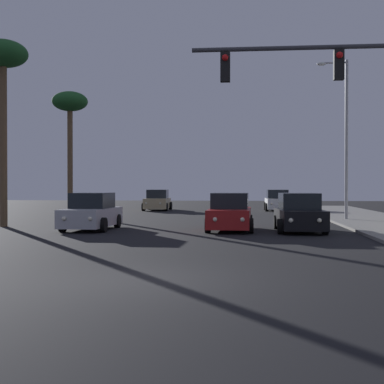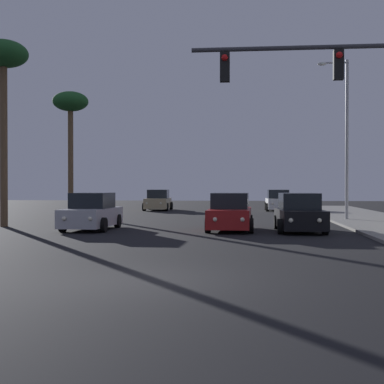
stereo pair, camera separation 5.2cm
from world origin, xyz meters
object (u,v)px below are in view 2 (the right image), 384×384
(car_tan, at_px, (158,201))
(palm_tree_mid, at_px, (70,108))
(car_red, at_px, (230,213))
(street_lamp, at_px, (345,131))
(car_silver, at_px, (92,213))
(car_black, at_px, (299,214))
(palm_tree_near, at_px, (3,65))
(traffic_light_mast, at_px, (353,96))
(car_white, at_px, (278,201))

(car_tan, xyz_separation_m, palm_tree_mid, (-4.71, -7.91, 6.49))
(car_red, relative_size, palm_tree_mid, 0.52)
(car_red, relative_size, street_lamp, 0.48)
(car_silver, distance_m, palm_tree_mid, 13.95)
(car_black, xyz_separation_m, car_tan, (-9.37, 19.50, 0.00))
(car_black, bearing_deg, street_lamp, -116.21)
(street_lamp, xyz_separation_m, palm_tree_near, (-17.40, -5.75, 2.81))
(car_silver, bearing_deg, car_red, -176.71)
(car_red, distance_m, palm_tree_mid, 17.07)
(car_silver, height_order, traffic_light_mast, traffic_light_mast)
(car_tan, relative_size, traffic_light_mast, 0.62)
(traffic_light_mast, bearing_deg, car_tan, 111.12)
(car_tan, bearing_deg, car_red, 106.07)
(car_tan, xyz_separation_m, street_lamp, (12.63, -12.16, 4.36))
(street_lamp, bearing_deg, palm_tree_near, -161.70)
(car_white, bearing_deg, traffic_light_mast, 90.38)
(car_white, relative_size, traffic_light_mast, 0.62)
(car_red, height_order, palm_tree_mid, palm_tree_mid)
(car_black, distance_m, palm_tree_near, 15.93)
(traffic_light_mast, bearing_deg, car_black, 97.07)
(car_black, relative_size, traffic_light_mast, 0.62)
(palm_tree_near, bearing_deg, car_tan, 75.09)
(car_red, xyz_separation_m, car_white, (3.37, 19.34, 0.00))
(car_tan, height_order, palm_tree_mid, palm_tree_mid)
(car_black, xyz_separation_m, palm_tree_mid, (-14.08, 11.58, 6.49))
(car_black, height_order, traffic_light_mast, traffic_light_mast)
(car_white, bearing_deg, street_lamp, 102.62)
(street_lamp, bearing_deg, car_silver, -150.39)
(car_tan, height_order, palm_tree_near, palm_tree_near)
(car_black, bearing_deg, traffic_light_mast, 94.84)
(palm_tree_mid, bearing_deg, traffic_light_mast, -51.20)
(car_white, relative_size, car_tan, 1.00)
(car_black, height_order, car_silver, same)
(car_white, distance_m, traffic_light_mast, 26.94)
(car_white, xyz_separation_m, street_lamp, (2.93, -12.30, 4.36))
(car_red, height_order, car_silver, same)
(car_white, bearing_deg, car_red, 79.36)
(car_white, relative_size, street_lamp, 0.48)
(car_tan, bearing_deg, car_silver, 87.93)
(traffic_light_mast, height_order, palm_tree_mid, palm_tree_mid)
(car_white, height_order, palm_tree_near, palm_tree_near)
(traffic_light_mast, bearing_deg, palm_tree_near, 150.20)
(car_silver, height_order, street_lamp, street_lamp)
(palm_tree_mid, bearing_deg, car_black, -39.45)
(car_black, distance_m, car_white, 19.64)
(car_white, distance_m, street_lamp, 13.38)
(car_black, height_order, car_white, same)
(car_red, bearing_deg, street_lamp, -129.96)
(palm_tree_mid, xyz_separation_m, palm_tree_near, (-0.06, -10.00, 0.68))
(car_white, distance_m, car_tan, 9.70)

